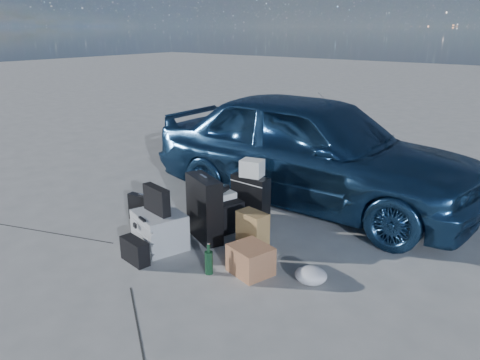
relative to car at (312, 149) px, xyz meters
The scene contains 16 objects.
ground 2.45m from the car, 101.36° to the right, with size 60.00×60.00×0.00m, color #9FA09B.
car is the anchor object (origin of this frame).
pelican_case 2.39m from the car, 105.79° to the right, with size 0.55×0.45×0.40m, color #ABADB0.
laptop_bag 2.34m from the car, 106.22° to the right, with size 0.40×0.10×0.30m, color black.
briefcase 2.36m from the car, 125.18° to the right, with size 0.44×0.10×0.34m, color black.
suitcase_left 1.86m from the car, 102.15° to the right, with size 0.57×0.20×0.74m, color black.
suitcase_right 1.18m from the car, 103.60° to the right, with size 0.49×0.18×0.59m, color black.
white_carton 1.07m from the car, 103.12° to the right, with size 0.26×0.21×0.21m, color silver.
duffel_bag 1.57m from the car, 111.72° to the right, with size 0.74×0.32×0.37m, color black.
flat_box_white 1.52m from the car, 111.26° to the right, with size 0.43×0.32×0.08m, color silver.
flat_box_black 1.51m from the car, 111.70° to the right, with size 0.28×0.20×0.06m, color black.
kraft_bag 1.79m from the car, 82.00° to the right, with size 0.33×0.20×0.44m, color #AB8C4A.
cardboard_box 2.26m from the car, 76.25° to the right, with size 0.39×0.34×0.29m, color #986242.
plastic_bag 2.31m from the car, 60.44° to the right, with size 0.31×0.26×0.17m, color silver.
messenger_bag 2.79m from the car, 102.24° to the right, with size 0.36×0.14×0.25m, color black.
green_bottle 2.45m from the car, 85.32° to the right, with size 0.08×0.08×0.32m, color #11311C.
Camera 1 is at (3.39, -3.19, 2.34)m, focal length 35.00 mm.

